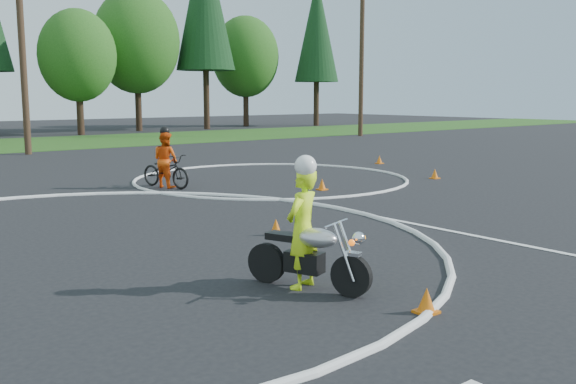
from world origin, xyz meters
TOP-DOWN VIEW (x-y plane):
  - ground at (0.00, 0.00)m, footprint 120.00×120.00m
  - course_markings at (2.17, 4.35)m, footprint 19.05×19.05m
  - primary_motorcycle at (1.65, -1.04)m, footprint 0.79×1.69m
  - rider_primary_grp at (1.64, -0.91)m, footprint 0.66×0.55m
  - rider_second_grp at (4.72, 8.40)m, footprint 1.01×1.82m
  - traffic_cones at (4.10, 2.59)m, footprint 19.44×13.34m
  - treeline at (14.78, 34.61)m, footprint 38.20×8.10m
  - utility_poles at (5.00, 21.00)m, footprint 41.60×1.12m

SIDE VIEW (x-z plane):
  - ground at x=0.00m, z-range 0.00..0.00m
  - course_markings at x=2.17m, z-range -0.05..0.07m
  - traffic_cones at x=4.10m, z-range -0.01..0.29m
  - primary_motorcycle at x=1.65m, z-range -0.01..0.92m
  - rider_second_grp at x=4.72m, z-range -0.24..1.41m
  - rider_primary_grp at x=1.64m, z-range -0.03..1.70m
  - utility_poles at x=5.00m, z-range 0.20..10.20m
  - treeline at x=14.78m, z-range -0.64..13.88m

